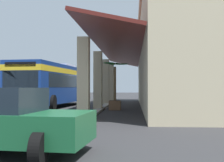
# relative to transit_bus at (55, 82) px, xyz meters

# --- Properties ---
(ground) EXTENTS (120.00, 120.00, 0.00)m
(ground) POSITION_rel_transit_bus_xyz_m (-2.33, 9.27, -1.85)
(ground) COLOR #2D2D30
(curb_strip) EXTENTS (27.13, 0.50, 0.12)m
(curb_strip) POSITION_rel_transit_bus_xyz_m (-0.22, 3.83, -1.79)
(curb_strip) COLOR #9E998E
(curb_strip) RESTS_ON ground
(transit_bus) EXTENTS (11.40, 3.63, 3.34)m
(transit_bus) POSITION_rel_transit_bus_xyz_m (0.00, 0.00, 0.00)
(transit_bus) COLOR navy
(transit_bus) RESTS_ON ground
(potted_palm) EXTENTS (1.71, 1.70, 3.15)m
(potted_palm) POSITION_rel_transit_bus_xyz_m (2.93, 4.82, -1.00)
(potted_palm) COLOR brown
(potted_palm) RESTS_ON ground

